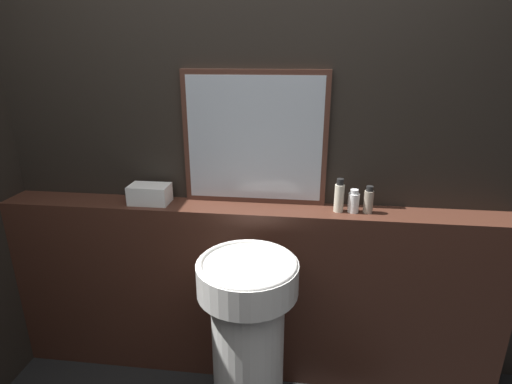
% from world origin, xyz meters
% --- Properties ---
extents(wall_back, '(8.00, 0.06, 2.50)m').
position_xyz_m(wall_back, '(0.00, 1.43, 1.25)').
color(wall_back, black).
rests_on(wall_back, ground_plane).
extents(vanity_counter, '(2.53, 0.20, 0.96)m').
position_xyz_m(vanity_counter, '(0.00, 1.30, 0.48)').
color(vanity_counter, '#422319').
rests_on(vanity_counter, ground_plane).
extents(pedestal_sink, '(0.42, 0.42, 0.89)m').
position_xyz_m(pedestal_sink, '(0.04, 0.91, 0.49)').
color(pedestal_sink, white).
rests_on(pedestal_sink, ground_plane).
extents(mirror, '(0.70, 0.03, 0.65)m').
position_xyz_m(mirror, '(0.01, 1.38, 1.29)').
color(mirror, '#47281E').
rests_on(mirror, vanity_counter).
extents(towel_stack, '(0.20, 0.12, 0.09)m').
position_xyz_m(towel_stack, '(-0.51, 1.30, 1.01)').
color(towel_stack, white).
rests_on(towel_stack, vanity_counter).
extents(shampoo_bottle, '(0.05, 0.05, 0.16)m').
position_xyz_m(shampoo_bottle, '(0.43, 1.30, 1.04)').
color(shampoo_bottle, beige).
rests_on(shampoo_bottle, vanity_counter).
extents(conditioner_bottle, '(0.05, 0.05, 0.11)m').
position_xyz_m(conditioner_bottle, '(0.49, 1.30, 1.02)').
color(conditioner_bottle, white).
rests_on(conditioner_bottle, vanity_counter).
extents(lotion_bottle, '(0.04, 0.04, 0.13)m').
position_xyz_m(lotion_bottle, '(0.56, 1.30, 1.03)').
color(lotion_bottle, gray).
rests_on(lotion_bottle, vanity_counter).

